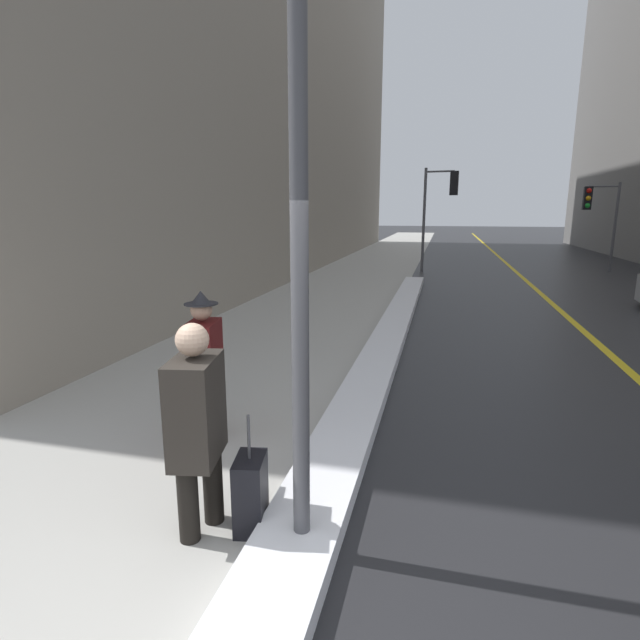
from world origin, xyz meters
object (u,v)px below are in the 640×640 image
object	(u,v)px
lamp_post	(299,179)
rolling_suitcase	(251,494)
pedestrian_with_shoulder_bag	(197,420)
traffic_light_near	(442,197)
traffic_light_far	(598,208)
pedestrian_in_fedora	(204,360)

from	to	relation	value
lamp_post	rolling_suitcase	bearing A→B (deg)	160.73
pedestrian_with_shoulder_bag	rolling_suitcase	size ratio (longest dim) A/B	1.75
lamp_post	pedestrian_with_shoulder_bag	distance (m)	1.90
rolling_suitcase	traffic_light_near	bearing A→B (deg)	165.67
traffic_light_far	rolling_suitcase	bearing A→B (deg)	68.90
pedestrian_with_shoulder_bag	rolling_suitcase	xyz separation A→B (m)	(0.36, 0.11, -0.62)
pedestrian_with_shoulder_bag	pedestrian_in_fedora	distance (m)	1.63
traffic_light_near	traffic_light_far	distance (m)	6.25
pedestrian_with_shoulder_bag	pedestrian_in_fedora	bearing A→B (deg)	-165.41
traffic_light_far	pedestrian_with_shoulder_bag	world-z (taller)	traffic_light_far
traffic_light_near	rolling_suitcase	xyz separation A→B (m)	(-1.17, -17.31, -2.63)
pedestrian_with_shoulder_bag	rolling_suitcase	world-z (taller)	pedestrian_with_shoulder_bag
lamp_post	traffic_light_near	bearing A→B (deg)	87.65
lamp_post	pedestrian_in_fedora	world-z (taller)	lamp_post
traffic_light_near	pedestrian_with_shoulder_bag	world-z (taller)	traffic_light_near
rolling_suitcase	pedestrian_with_shoulder_bag	bearing A→B (deg)	-83.63
pedestrian_with_shoulder_bag	rolling_suitcase	distance (m)	0.72
traffic_light_near	pedestrian_in_fedora	world-z (taller)	traffic_light_near
traffic_light_near	traffic_light_far	world-z (taller)	traffic_light_near
traffic_light_near	traffic_light_far	size ratio (longest dim) A/B	1.16
pedestrian_in_fedora	rolling_suitcase	size ratio (longest dim) A/B	1.72
traffic_light_near	pedestrian_in_fedora	xyz separation A→B (m)	(-2.22, -15.94, -2.04)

